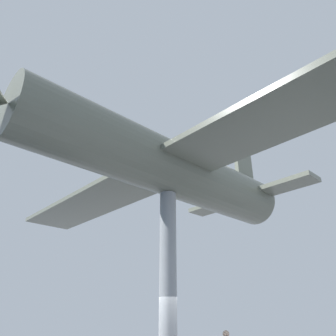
% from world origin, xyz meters
% --- Properties ---
extents(support_pylon_central, '(0.51, 0.51, 5.64)m').
position_xyz_m(support_pylon_central, '(0.00, 0.00, 2.82)').
color(support_pylon_central, '#999EA3').
rests_on(support_pylon_central, ground_plane).
extents(suspended_airplane, '(18.73, 11.93, 3.17)m').
position_xyz_m(suspended_airplane, '(-0.02, 0.14, 6.58)').
color(suspended_airplane, slate).
rests_on(suspended_airplane, support_pylon_central).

